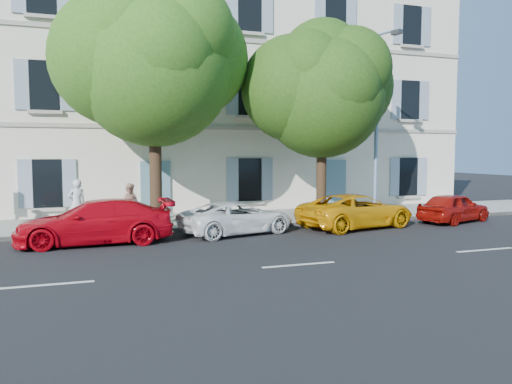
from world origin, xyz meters
name	(u,v)px	position (x,y,z in m)	size (l,w,h in m)	color
ground	(250,239)	(0.00, 0.00, 0.00)	(90.00, 90.00, 0.00)	black
sidewalk	(216,220)	(0.00, 4.45, 0.07)	(36.00, 4.50, 0.15)	#A09E96
kerb	(231,227)	(0.00, 2.28, 0.08)	(36.00, 0.16, 0.16)	#9E998E
building	(188,92)	(0.00, 10.20, 6.00)	(28.00, 7.00, 12.00)	silver
car_red_coupe	(95,222)	(-4.86, 0.80, 0.70)	(1.96, 4.82, 1.40)	#B80512
car_white_coupe	(237,218)	(-0.08, 1.18, 0.58)	(1.91, 4.14, 1.15)	white
car_yellow_supercar	(356,211)	(4.63, 1.07, 0.65)	(2.16, 4.69, 1.30)	orange
car_red_hatchback	(454,208)	(9.19, 1.07, 0.61)	(1.44, 3.59, 1.22)	#950F09
tree_left	(154,68)	(-2.61, 3.43, 5.99)	(5.85, 5.85, 9.07)	#3A2819
tree_right	(322,96)	(4.10, 3.01, 5.16)	(5.07, 5.07, 7.81)	#3A2819
street_lamp	(379,114)	(6.57, 2.69, 4.46)	(0.38, 1.63, 7.61)	#7293BF
pedestrian_a	(77,203)	(-5.44, 3.64, 1.02)	(0.64, 0.42, 1.75)	silver
pedestrian_b	(129,204)	(-3.58, 3.65, 0.93)	(0.76, 0.59, 1.57)	tan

